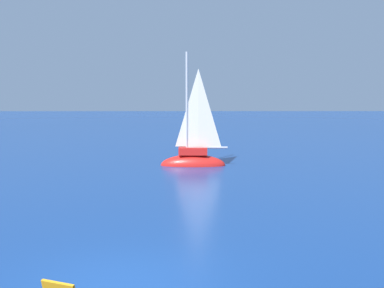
{
  "coord_description": "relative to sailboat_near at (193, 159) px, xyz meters",
  "views": [
    {
      "loc": [
        1.41,
        -9.43,
        3.94
      ],
      "look_at": [
        1.56,
        12.11,
        1.53
      ],
      "focal_mm": 45.61,
      "sensor_mm": 36.0,
      "label": 1
    }
  ],
  "objects": [
    {
      "name": "ground_plane",
      "position": [
        -1.65,
        -15.68,
        -0.35
      ],
      "size": [
        160.0,
        160.0,
        0.0
      ],
      "primitive_type": "plane",
      "color": "navy"
    },
    {
      "name": "sailboat_near",
      "position": [
        0.0,
        0.0,
        0.0
      ],
      "size": [
        3.5,
        1.25,
        6.43
      ],
      "rotation": [
        0.0,
        0.0,
        3.12
      ],
      "color": "red",
      "rests_on": "ground"
    }
  ]
}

